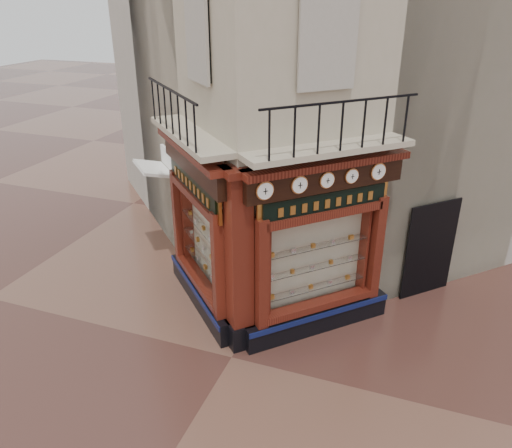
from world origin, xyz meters
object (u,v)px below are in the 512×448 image
at_px(corner_pilaster, 239,264).
at_px(clock_c, 327,180).
at_px(clock_e, 378,171).
at_px(clock_b, 299,185).
at_px(awning, 161,255).
at_px(signboard_right, 326,203).
at_px(signboard_left, 193,185).
at_px(clock_a, 265,191).
at_px(clock_d, 352,176).

height_order(corner_pilaster, clock_c, corner_pilaster).
relative_size(clock_c, clock_e, 0.91).
distance_m(clock_b, clock_e, 1.82).
height_order(clock_c, awning, clock_c).
bearing_deg(signboard_right, corner_pilaster, 169.75).
distance_m(clock_e, signboard_left, 3.91).
bearing_deg(corner_pilaster, signboard_right, -10.25).
bearing_deg(signboard_right, clock_c, -124.18).
relative_size(corner_pilaster, clock_e, 10.94).
distance_m(clock_a, clock_e, 2.54).
height_order(corner_pilaster, clock_d, corner_pilaster).
distance_m(corner_pilaster, clock_a, 1.76).
bearing_deg(clock_b, signboard_right, 9.20).
bearing_deg(clock_d, corner_pilaster, 169.22).
relative_size(clock_d, awning, 0.24).
relative_size(clock_b, clock_e, 0.98).
bearing_deg(clock_b, clock_a, -180.00).
bearing_deg(signboard_left, clock_d, -130.38).
relative_size(corner_pilaster, awning, 2.97).
xyz_separation_m(clock_d, clock_e, (0.45, 0.45, -0.00)).
bearing_deg(clock_e, clock_d, 180.00).
bearing_deg(clock_d, clock_c, -180.00).
distance_m(clock_d, awning, 6.80).
bearing_deg(clock_b, awning, 107.21).
relative_size(corner_pilaster, clock_a, 10.96).
height_order(corner_pilaster, clock_e, corner_pilaster).
xyz_separation_m(clock_a, clock_b, (0.51, 0.51, 0.00)).
xyz_separation_m(corner_pilaster, awning, (-3.63, 2.92, -1.95)).
bearing_deg(corner_pilaster, clock_e, -8.42).
bearing_deg(clock_a, signboard_left, 106.96).
bearing_deg(clock_c, clock_b, 180.00).
bearing_deg(clock_e, corner_pilaster, 171.58).
relative_size(clock_a, clock_d, 1.15).
distance_m(corner_pilaster, awning, 5.05).
distance_m(corner_pilaster, clock_c, 2.41).
height_order(clock_e, signboard_right, clock_e).
bearing_deg(signboard_left, corner_pilaster, -169.75).
bearing_deg(corner_pilaster, clock_b, -21.80).
xyz_separation_m(clock_c, clock_d, (0.40, 0.40, 0.00)).
relative_size(clock_e, signboard_right, 0.17).
height_order(clock_b, signboard_right, clock_b).
distance_m(clock_d, signboard_left, 3.40).
distance_m(awning, signboard_right, 6.26).
bearing_deg(awning, signboard_left, -176.36).
distance_m(signboard_left, signboard_right, 2.92).
bearing_deg(clock_c, clock_a, 180.00).
xyz_separation_m(clock_e, signboard_left, (-3.80, -0.72, -0.52)).
distance_m(clock_b, awning, 6.42).
xyz_separation_m(clock_b, clock_d, (0.83, 0.83, 0.00)).
height_order(clock_b, clock_d, clock_b).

